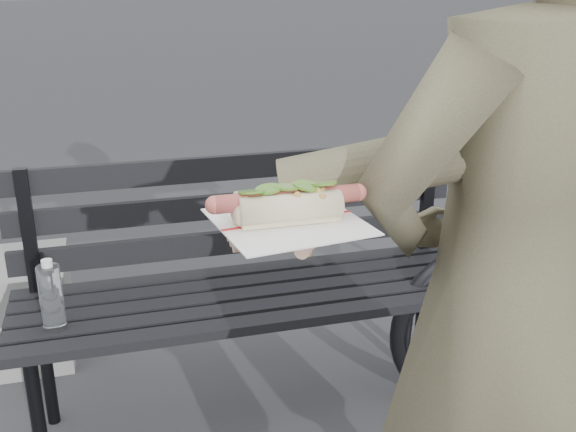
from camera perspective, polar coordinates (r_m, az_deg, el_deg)
name	(u,v)px	position (r m, az deg, el deg)	size (l,w,h in m)	color
park_bench	(247,270)	(2.18, -3.49, -4.61)	(1.50, 0.44, 0.88)	black
person	(503,315)	(1.25, 17.75, -7.97)	(0.63, 0.41, 1.73)	#494230
held_hotdog	(406,170)	(1.02, 9.92, 3.83)	(0.64, 0.30, 0.20)	#494230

